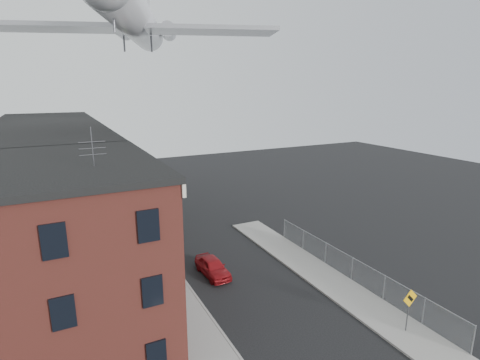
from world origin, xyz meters
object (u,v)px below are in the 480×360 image
at_px(utility_pole, 137,197).
at_px(car_mid, 150,212).
at_px(airplane, 136,20).
at_px(street_tree, 122,185).
at_px(car_far, 124,188).
at_px(car_near, 213,267).
at_px(warning_sign, 409,304).

height_order(utility_pole, car_mid, utility_pole).
xyz_separation_m(car_mid, airplane, (-1.11, -3.93, 19.11)).
bearing_deg(airplane, street_tree, 102.26).
bearing_deg(car_mid, car_far, 100.44).
distance_m(street_tree, airplane, 17.36).
xyz_separation_m(street_tree, car_far, (1.67, 9.21, -2.83)).
bearing_deg(car_near, airplane, 97.89).
relative_size(warning_sign, car_mid, 0.84).
relative_size(car_near, car_far, 0.93).
bearing_deg(car_mid, utility_pole, -102.93).
xyz_separation_m(warning_sign, airplane, (-9.55, 22.86, 17.77)).
xyz_separation_m(car_near, airplane, (-2.15, 11.37, 18.97)).
bearing_deg(warning_sign, airplane, 112.67).
xyz_separation_m(warning_sign, utility_pole, (-11.20, 19.03, 2.79)).
distance_m(street_tree, car_near, 18.01).
height_order(car_far, airplane, airplane).
xyz_separation_m(street_tree, car_mid, (2.43, -2.15, -2.90)).
height_order(utility_pole, airplane, airplane).
bearing_deg(car_mid, car_near, -79.49).
distance_m(utility_pole, car_far, 19.66).
bearing_deg(car_mid, warning_sign, -65.89).
bearing_deg(car_near, car_far, 91.04).
xyz_separation_m(utility_pole, airplane, (1.65, 3.84, 14.98)).
bearing_deg(utility_pole, airplane, 66.75).
xyz_separation_m(warning_sign, car_mid, (-8.44, 26.80, -1.33)).
distance_m(warning_sign, utility_pole, 22.25).
bearing_deg(warning_sign, car_mid, 107.49).
bearing_deg(car_near, utility_pole, 113.94).
xyz_separation_m(utility_pole, car_far, (2.00, 19.13, -4.05)).
distance_m(warning_sign, car_near, 13.72).
distance_m(street_tree, car_mid, 4.36).
distance_m(warning_sign, airplane, 30.49).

